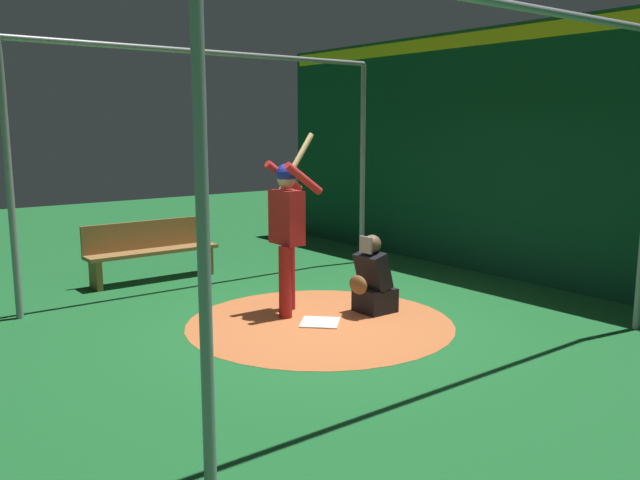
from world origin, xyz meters
The scene contains 8 objects.
ground_plane centered at (0.00, 0.00, 0.00)m, with size 26.55×26.55×0.00m, color #195B28.
dirt_circle centered at (0.00, 0.00, 0.00)m, with size 3.00×3.00×0.01m, color #B76033.
home_plate centered at (0.00, 0.00, 0.01)m, with size 0.42×0.42×0.01m, color white.
batter centered at (0.05, -0.56, 1.07)m, with size 0.68×0.49×2.11m.
catcher centered at (-0.76, 0.03, 0.36)m, with size 0.58×0.40×0.94m.
back_wall centered at (-3.62, 0.00, 1.81)m, with size 0.23×10.55×3.59m.
cage_frame centered at (0.00, 0.00, 2.18)m, with size 5.31×4.63×3.17m.
bench centered at (0.61, -3.15, 0.45)m, with size 1.91×0.36×0.85m.
Camera 1 is at (4.40, 5.69, 2.20)m, focal length 37.30 mm.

